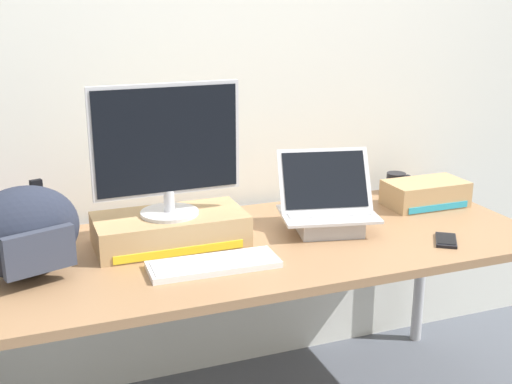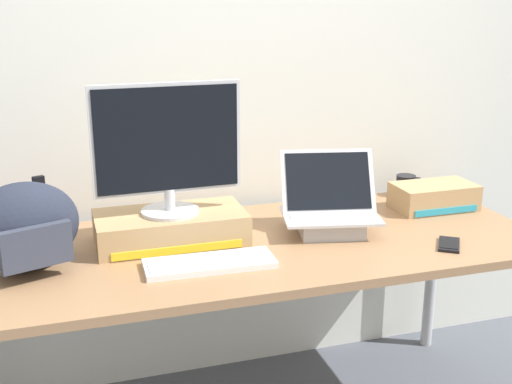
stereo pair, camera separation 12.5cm
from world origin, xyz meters
The scene contains 11 objects.
back_wall centered at (0.00, 0.50, 1.30)m, with size 7.00×0.10×2.60m, color silver.
desk centered at (0.00, 0.00, 0.68)m, with size 1.99×0.79×0.74m.
toner_box_yellow centered at (-0.28, 0.09, 0.79)m, with size 0.51×0.26×0.11m.
desktop_monitor centered at (-0.28, 0.09, 1.07)m, with size 0.50×0.20×0.44m.
open_laptop centered at (0.28, 0.02, 0.80)m, with size 0.38×0.31×0.28m.
external_keyboard centered at (-0.20, -0.16, 0.75)m, with size 0.41×0.16×0.02m.
messenger_backpack centered at (-0.74, -0.01, 0.88)m, with size 0.39×0.31×0.28m.
coffee_mug centered at (0.77, 0.33, 0.78)m, with size 0.12×0.08×0.09m.
cell_phone centered at (0.61, -0.23, 0.74)m, with size 0.13×0.15×0.01m.
plush_toy centered at (-0.77, 0.29, 0.80)m, with size 0.12×0.12×0.12m.
toner_box_cyan centered at (0.78, 0.14, 0.79)m, with size 0.32×0.18×0.10m.
Camera 2 is at (-0.62, -1.99, 1.55)m, focal length 45.58 mm.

